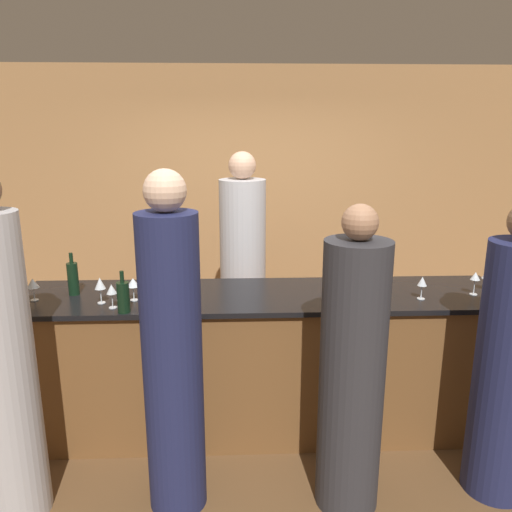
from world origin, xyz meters
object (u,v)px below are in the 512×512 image
(guest_2, at_px, (2,364))
(wine_bottle_0, at_px, (73,278))
(guest_3, at_px, (352,374))
(wine_bottle_2, at_px, (373,277))
(wine_bottle_1, at_px, (123,297))
(guest_1, at_px, (173,359))
(bartender, at_px, (243,277))
(guest_0, at_px, (509,366))

(guest_2, distance_m, wine_bottle_0, 0.88)
(guest_3, relative_size, wine_bottle_2, 6.07)
(wine_bottle_1, bearing_deg, guest_2, -140.33)
(guest_2, distance_m, wine_bottle_2, 2.38)
(guest_1, bearing_deg, guest_3, -1.87)
(guest_3, bearing_deg, wine_bottle_2, 67.93)
(bartender, bearing_deg, guest_1, 75.26)
(guest_2, relative_size, wine_bottle_2, 6.71)
(guest_1, bearing_deg, wine_bottle_2, 29.10)
(guest_1, height_order, wine_bottle_0, guest_1)
(guest_0, relative_size, guest_3, 1.00)
(bartender, xyz_separation_m, guest_0, (1.54, -1.56, -0.10))
(guest_1, distance_m, wine_bottle_2, 1.53)
(wine_bottle_0, distance_m, wine_bottle_1, 0.56)
(wine_bottle_0, bearing_deg, guest_0, -15.73)
(guest_2, bearing_deg, guest_0, 1.34)
(guest_2, xyz_separation_m, wine_bottle_1, (0.57, 0.47, 0.22))
(guest_1, relative_size, wine_bottle_0, 6.60)
(guest_0, distance_m, guest_3, 0.95)
(wine_bottle_0, bearing_deg, wine_bottle_1, -40.73)
(guest_0, distance_m, wine_bottle_0, 2.86)
(guest_0, bearing_deg, wine_bottle_1, 170.07)
(guest_0, xyz_separation_m, wine_bottle_0, (-2.73, 0.77, 0.34))
(guest_0, xyz_separation_m, wine_bottle_1, (-2.31, 0.40, 0.33))
(guest_2, bearing_deg, wine_bottle_1, 39.67)
(wine_bottle_1, relative_size, wine_bottle_2, 0.91)
(guest_1, distance_m, guest_2, 0.92)
(wine_bottle_2, bearing_deg, guest_1, -150.90)
(guest_2, bearing_deg, bartender, 50.51)
(guest_0, height_order, wine_bottle_0, guest_0)
(guest_3, xyz_separation_m, wine_bottle_2, (0.31, 0.77, 0.34))
(guest_2, height_order, guest_3, guest_2)
(guest_1, xyz_separation_m, guest_3, (1.01, -0.03, -0.10))
(guest_0, distance_m, guest_1, 1.96)
(guest_2, relative_size, wine_bottle_0, 6.64)
(guest_1, height_order, wine_bottle_2, guest_1)
(bartender, relative_size, wine_bottle_2, 6.72)
(guest_3, distance_m, wine_bottle_1, 1.48)
(guest_2, xyz_separation_m, wine_bottle_0, (0.14, 0.84, 0.23))
(bartender, height_order, wine_bottle_0, bartender)
(bartender, bearing_deg, guest_2, 50.51)
(guest_3, bearing_deg, wine_bottle_0, 154.89)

